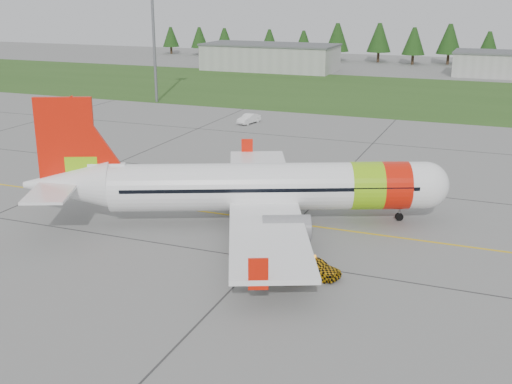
% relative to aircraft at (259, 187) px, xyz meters
% --- Properties ---
extents(ground, '(320.00, 320.00, 0.00)m').
position_rel_aircraft_xyz_m(ground, '(-7.03, -7.30, -3.08)').
color(ground, gray).
rests_on(ground, ground).
extents(aircraft, '(33.47, 31.78, 10.68)m').
position_rel_aircraft_xyz_m(aircraft, '(0.00, 0.00, 0.00)').
color(aircraft, white).
rests_on(aircraft, ground).
extents(follow_me_car, '(1.70, 1.85, 3.81)m').
position_rel_aircraft_xyz_m(follow_me_car, '(7.40, -8.50, -1.17)').
color(follow_me_car, '#EFAF0D').
rests_on(follow_me_car, ground).
extents(service_van, '(1.78, 1.72, 4.28)m').
position_rel_aircraft_xyz_m(service_van, '(-16.74, 38.92, -0.94)').
color(service_van, white).
rests_on(service_van, ground).
extents(grass_strip, '(320.00, 50.00, 0.03)m').
position_rel_aircraft_xyz_m(grass_strip, '(-7.03, 74.70, -3.06)').
color(grass_strip, '#30561E').
rests_on(grass_strip, ground).
extents(taxi_guideline, '(120.00, 0.25, 0.02)m').
position_rel_aircraft_xyz_m(taxi_guideline, '(-7.03, 0.70, -3.07)').
color(taxi_guideline, gold).
rests_on(taxi_guideline, ground).
extents(hangar_west, '(32.00, 14.00, 6.00)m').
position_rel_aircraft_xyz_m(hangar_west, '(-37.03, 102.70, -0.08)').
color(hangar_west, '#A8A8A3').
rests_on(hangar_west, ground).
extents(hangar_east, '(24.00, 12.00, 5.20)m').
position_rel_aircraft_xyz_m(hangar_east, '(17.97, 110.70, -0.48)').
color(hangar_east, '#A8A8A3').
rests_on(hangar_east, ground).
extents(floodlight_mast, '(0.50, 0.50, 20.00)m').
position_rel_aircraft_xyz_m(floodlight_mast, '(-39.03, 50.70, 6.92)').
color(floodlight_mast, slate).
rests_on(floodlight_mast, ground).
extents(treeline, '(160.00, 8.00, 10.00)m').
position_rel_aircraft_xyz_m(treeline, '(-7.03, 130.70, 1.92)').
color(treeline, '#1C3F14').
rests_on(treeline, ground).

